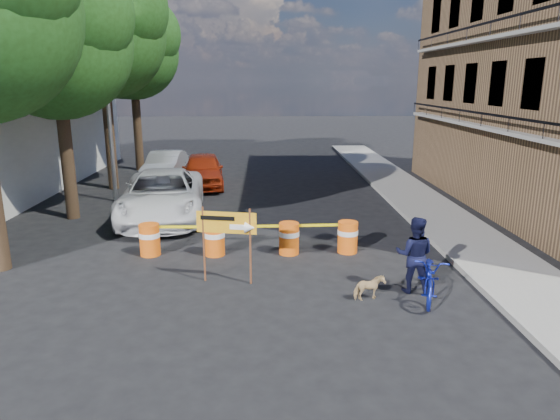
{
  "coord_description": "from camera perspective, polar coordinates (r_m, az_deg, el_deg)",
  "views": [
    {
      "loc": [
        0.03,
        -10.39,
        4.74
      ],
      "look_at": [
        0.45,
        2.87,
        1.3
      ],
      "focal_mm": 32.0,
      "sensor_mm": 36.0,
      "label": 1
    }
  ],
  "objects": [
    {
      "name": "sidewalk_east",
      "position": [
        18.13,
        18.15,
        -1.12
      ],
      "size": [
        2.4,
        40.0,
        0.15
      ],
      "primitive_type": "cube",
      "color": "gray",
      "rests_on": "ground"
    },
    {
      "name": "tree_mid_a",
      "position": [
        18.71,
        -24.17,
        17.21
      ],
      "size": [
        5.25,
        5.0,
        8.68
      ],
      "color": "#332316",
      "rests_on": "ground"
    },
    {
      "name": "dog",
      "position": [
        11.37,
        10.16,
        -8.77
      ],
      "size": [
        0.74,
        0.5,
        0.57
      ],
      "primitive_type": "imported",
      "rotation": [
        0.0,
        0.0,
        1.87
      ],
      "color": "tan",
      "rests_on": "ground"
    },
    {
      "name": "sedan_red",
      "position": [
        23.28,
        -8.81,
        4.54
      ],
      "size": [
        2.28,
        4.67,
        1.53
      ],
      "primitive_type": "imported",
      "rotation": [
        0.0,
        0.0,
        0.11
      ],
      "color": "#A82B0E",
      "rests_on": "ground"
    },
    {
      "name": "barrel_far_left",
      "position": [
        14.38,
        -14.67,
        -3.22
      ],
      "size": [
        0.58,
        0.58,
        0.9
      ],
      "color": "orange",
      "rests_on": "ground"
    },
    {
      "name": "barrel_mid_left",
      "position": [
        14.04,
        -7.49,
        -3.29
      ],
      "size": [
        0.58,
        0.58,
        0.9
      ],
      "color": "orange",
      "rests_on": "ground"
    },
    {
      "name": "ground",
      "position": [
        11.42,
        -1.83,
        -9.99
      ],
      "size": [
        120.0,
        120.0,
        0.0
      ],
      "primitive_type": "plane",
      "color": "black",
      "rests_on": "ground"
    },
    {
      "name": "tree_far",
      "position": [
        28.26,
        -16.42,
        16.96
      ],
      "size": [
        5.04,
        4.8,
        8.84
      ],
      "color": "#332316",
      "rests_on": "ground"
    },
    {
      "name": "suv_white",
      "position": [
        18.03,
        -13.3,
        1.64
      ],
      "size": [
        3.43,
        6.3,
        1.68
      ],
      "primitive_type": "imported",
      "rotation": [
        0.0,
        0.0,
        0.11
      ],
      "color": "silver",
      "rests_on": "ground"
    },
    {
      "name": "detour_sign",
      "position": [
        11.8,
        -5.26,
        -2.13
      ],
      "size": [
        1.43,
        0.44,
        1.87
      ],
      "rotation": [
        0.0,
        0.0,
        -0.2
      ],
      "color": "#592D19",
      "rests_on": "ground"
    },
    {
      "name": "barrel_mid_right",
      "position": [
        14.03,
        1.04,
        -3.18
      ],
      "size": [
        0.58,
        0.58,
        0.9
      ],
      "color": "orange",
      "rests_on": "ground"
    },
    {
      "name": "pedestrian",
      "position": [
        11.82,
        15.11,
        -4.97
      ],
      "size": [
        1.04,
        0.92,
        1.79
      ],
      "primitive_type": "imported",
      "rotation": [
        0.0,
        0.0,
        2.82
      ],
      "color": "black",
      "rests_on": "ground"
    },
    {
      "name": "sedan_silver",
      "position": [
        25.09,
        -12.95,
        4.92
      ],
      "size": [
        1.69,
        4.37,
        1.42
      ],
      "primitive_type": "imported",
      "rotation": [
        0.0,
        0.0,
        -0.04
      ],
      "color": "#B4B6BC",
      "rests_on": "ground"
    },
    {
      "name": "barrel_far_right",
      "position": [
        14.27,
        7.74,
        -3.01
      ],
      "size": [
        0.58,
        0.58,
        0.9
      ],
      "color": "orange",
      "rests_on": "ground"
    },
    {
      "name": "streetlamp",
      "position": [
        20.77,
        -19.0,
        12.76
      ],
      "size": [
        1.25,
        0.18,
        8.0
      ],
      "color": "gray",
      "rests_on": "ground"
    },
    {
      "name": "bicycle",
      "position": [
        11.53,
        16.92,
        -5.0
      ],
      "size": [
        0.98,
        1.22,
        2.02
      ],
      "primitive_type": "imported",
      "rotation": [
        0.0,
        0.0,
        -0.29
      ],
      "color": "#1522AD",
      "rests_on": "ground"
    },
    {
      "name": "tree_mid_b",
      "position": [
        23.48,
        -19.62,
        18.56
      ],
      "size": [
        5.67,
        5.4,
        9.62
      ],
      "color": "#332316",
      "rests_on": "ground"
    }
  ]
}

